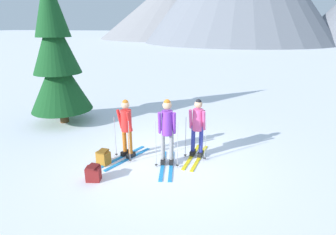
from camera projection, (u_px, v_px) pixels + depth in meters
name	position (u px, v px, depth m)	size (l,w,h in m)	color
ground_plane	(168.00, 159.00, 7.28)	(400.00, 400.00, 0.00)	white
skier_in_red	(126.00, 127.00, 7.10)	(0.90, 1.64, 1.63)	#1E84D1
skier_in_purple	(167.00, 128.00, 6.71)	(0.65, 1.59, 1.74)	#1E84D1
skier_in_pink	(198.00, 125.00, 7.16)	(0.61, 1.61, 1.63)	yellow
pine_tree_near	(56.00, 58.00, 9.30)	(2.14, 2.14, 5.18)	#51381E
backpack_on_snow_front	(103.00, 157.00, 6.96)	(0.37, 0.32, 0.38)	#99661E
backpack_on_snow_beside	(93.00, 173.00, 6.20)	(0.37, 0.31, 0.38)	maroon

